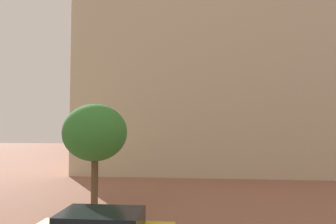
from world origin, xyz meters
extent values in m
cube|color=beige|center=(3.88, 31.79, 7.66)|extent=(26.79, 14.94, 15.33)
cube|color=#2D3842|center=(3.88, 31.79, 16.53)|extent=(24.64, 13.74, 2.40)
cube|color=beige|center=(4.60, 31.79, 12.98)|extent=(5.22, 5.22, 25.95)
cylinder|color=beige|center=(-8.01, 25.82, 9.29)|extent=(2.80, 2.80, 18.58)
cube|color=black|center=(-1.73, 9.42, 1.30)|extent=(2.57, 1.63, 0.56)
cylinder|color=brown|center=(-3.77, 14.54, 1.34)|extent=(0.35, 0.35, 2.67)
ellipsoid|color=#387F33|center=(-3.77, 14.54, 3.95)|extent=(3.19, 3.19, 2.87)
camera|label=1|loc=(1.23, 0.40, 4.26)|focal=30.93mm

